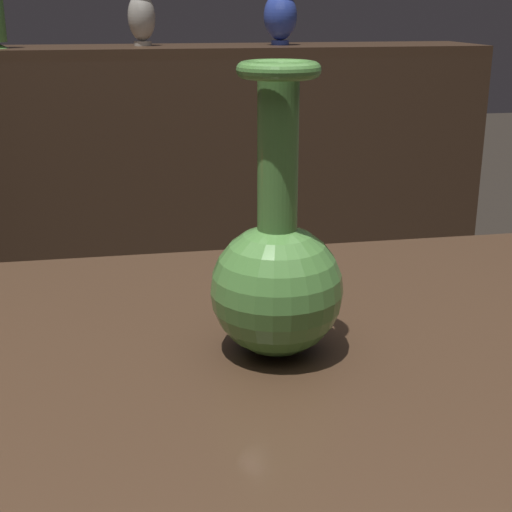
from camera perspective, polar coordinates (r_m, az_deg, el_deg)
name	(u,v)px	position (r m, az deg, el deg)	size (l,w,h in m)	color
back_display_shelf	(149,177)	(2.95, -8.22, 6.07)	(2.60, 0.40, 0.99)	#382619
vase_centerpiece	(277,271)	(0.72, 1.61, -1.19)	(0.13, 0.13, 0.28)	#477A38
shelf_vase_right	(280,16)	(2.94, 1.89, 18.04)	(0.13, 0.13, 0.20)	#2D429E
shelf_vase_center	(142,17)	(2.91, -8.83, 17.76)	(0.10, 0.10, 0.19)	gray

